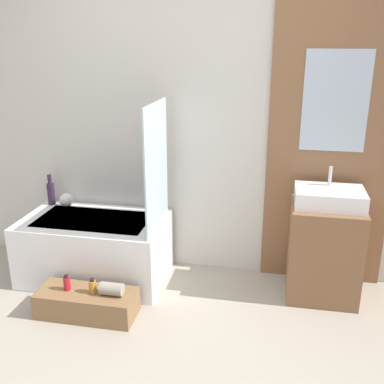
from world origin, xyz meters
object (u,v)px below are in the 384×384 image
bottle_soap_primary (67,283)px  vase_tall_dark (51,192)px  bottle_soap_secondary (93,286)px  bathtub (95,248)px  sink (329,197)px  wooden_step_bench (87,303)px  vase_round_light (66,200)px

bottle_soap_primary → vase_tall_dark: bearing=122.1°
bottle_soap_primary → bottle_soap_secondary: size_ratio=1.07×
bathtub → sink: sink is taller
bottle_soap_primary → sink: bearing=19.0°
wooden_step_bench → sink: size_ratio=1.44×
vase_tall_dark → bottle_soap_primary: (0.49, -0.78, -0.38)m
vase_round_light → bottle_soap_primary: vase_round_light is taller
vase_tall_dark → bottle_soap_primary: size_ratio=2.24×
bathtub → bottle_soap_secondary: 0.56m
bottle_soap_primary → wooden_step_bench: bearing=0.0°
bathtub → wooden_step_bench: bearing=-74.6°
vase_round_light → bottle_soap_primary: (0.34, -0.76, -0.33)m
vase_round_light → vase_tall_dark: bearing=169.9°
bottle_soap_primary → bottle_soap_secondary: (0.19, 0.00, -0.00)m
vase_round_light → bottle_soap_secondary: vase_round_light is taller
sink → vase_round_light: (-2.12, 0.14, -0.22)m
wooden_step_bench → bottle_soap_secondary: 0.15m
vase_tall_dark → wooden_step_bench: bearing=-51.1°
sink → bottle_soap_primary: (-1.78, -0.61, -0.55)m
bathtub → wooden_step_bench: size_ratio=1.62×
wooden_step_bench → vase_tall_dark: bearing=128.9°
bottle_soap_primary → bathtub: bearing=90.6°
vase_tall_dark → bathtub: bearing=-27.8°
wooden_step_bench → vase_tall_dark: size_ratio=2.63×
vase_tall_dark → bottle_soap_primary: 1.00m
bottle_soap_secondary → wooden_step_bench: bearing=-180.0°
vase_tall_dark → bottle_soap_secondary: bearing=-48.9°
wooden_step_bench → vase_tall_dark: (-0.63, 0.78, 0.52)m
wooden_step_bench → vase_round_light: size_ratio=6.02×
vase_tall_dark → bottle_soap_secondary: size_ratio=2.41×
vase_round_light → wooden_step_bench: bearing=-57.5°
bathtub → sink: 1.86m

